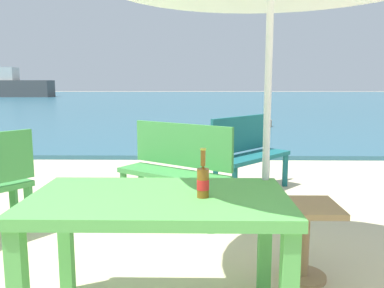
{
  "coord_description": "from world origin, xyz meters",
  "views": [
    {
      "loc": [
        -0.06,
        -1.93,
        1.36
      ],
      "look_at": [
        -0.13,
        3.0,
        0.6
      ],
      "focal_mm": 37.2,
      "sensor_mm": 36.0,
      "label": 1
    }
  ],
  "objects_px": {
    "beer_bottle_amber": "(203,180)",
    "swimmer_person": "(266,121)",
    "side_table_wood": "(305,230)",
    "bench_teal_center": "(248,149)",
    "boat_fishing_trawler": "(10,86)",
    "bench_green_right": "(176,164)",
    "picnic_table_green": "(159,215)"
  },
  "relations": [
    {
      "from": "beer_bottle_amber",
      "to": "side_table_wood",
      "type": "distance_m",
      "value": 1.05
    },
    {
      "from": "bench_teal_center",
      "to": "swimmer_person",
      "type": "bearing_deg",
      "value": 78.63
    },
    {
      "from": "beer_bottle_amber",
      "to": "bench_teal_center",
      "type": "bearing_deg",
      "value": 78.09
    },
    {
      "from": "side_table_wood",
      "to": "bench_green_right",
      "type": "height_order",
      "value": "bench_green_right"
    },
    {
      "from": "beer_bottle_amber",
      "to": "side_table_wood",
      "type": "height_order",
      "value": "beer_bottle_amber"
    },
    {
      "from": "picnic_table_green",
      "to": "side_table_wood",
      "type": "bearing_deg",
      "value": 30.03
    },
    {
      "from": "bench_teal_center",
      "to": "beer_bottle_amber",
      "type": "bearing_deg",
      "value": -101.91
    },
    {
      "from": "beer_bottle_amber",
      "to": "bench_teal_center",
      "type": "height_order",
      "value": "beer_bottle_amber"
    },
    {
      "from": "swimmer_person",
      "to": "boat_fishing_trawler",
      "type": "distance_m",
      "value": 30.92
    },
    {
      "from": "picnic_table_green",
      "to": "boat_fishing_trawler",
      "type": "distance_m",
      "value": 37.89
    },
    {
      "from": "bench_green_right",
      "to": "boat_fishing_trawler",
      "type": "xyz_separation_m",
      "value": [
        -16.81,
        32.07,
        0.49
      ]
    },
    {
      "from": "bench_green_right",
      "to": "swimmer_person",
      "type": "relative_size",
      "value": 2.92
    },
    {
      "from": "side_table_wood",
      "to": "swimmer_person",
      "type": "bearing_deg",
      "value": 82.13
    },
    {
      "from": "swimmer_person",
      "to": "bench_green_right",
      "type": "bearing_deg",
      "value": -105.99
    },
    {
      "from": "swimmer_person",
      "to": "beer_bottle_amber",
      "type": "bearing_deg",
      "value": -101.53
    },
    {
      "from": "beer_bottle_amber",
      "to": "swimmer_person",
      "type": "bearing_deg",
      "value": 78.47
    },
    {
      "from": "picnic_table_green",
      "to": "boat_fishing_trawler",
      "type": "bearing_deg",
      "value": 116.36
    },
    {
      "from": "picnic_table_green",
      "to": "swimmer_person",
      "type": "height_order",
      "value": "picnic_table_green"
    },
    {
      "from": "bench_teal_center",
      "to": "boat_fishing_trawler",
      "type": "distance_m",
      "value": 35.79
    },
    {
      "from": "bench_green_right",
      "to": "swimmer_person",
      "type": "height_order",
      "value": "bench_green_right"
    },
    {
      "from": "swimmer_person",
      "to": "bench_teal_center",
      "type": "bearing_deg",
      "value": -101.37
    },
    {
      "from": "boat_fishing_trawler",
      "to": "bench_green_right",
      "type": "bearing_deg",
      "value": -62.33
    },
    {
      "from": "beer_bottle_amber",
      "to": "boat_fishing_trawler",
      "type": "xyz_separation_m",
      "value": [
        -17.06,
        33.98,
        0.18
      ]
    },
    {
      "from": "picnic_table_green",
      "to": "boat_fishing_trawler",
      "type": "relative_size",
      "value": 0.19
    },
    {
      "from": "picnic_table_green",
      "to": "boat_fishing_trawler",
      "type": "height_order",
      "value": "boat_fishing_trawler"
    },
    {
      "from": "boat_fishing_trawler",
      "to": "picnic_table_green",
      "type": "bearing_deg",
      "value": -63.64
    },
    {
      "from": "beer_bottle_amber",
      "to": "swimmer_person",
      "type": "xyz_separation_m",
      "value": [
        1.96,
        9.62,
        -0.61
      ]
    },
    {
      "from": "side_table_wood",
      "to": "swimmer_person",
      "type": "relative_size",
      "value": 1.32
    },
    {
      "from": "side_table_wood",
      "to": "bench_green_right",
      "type": "xyz_separation_m",
      "value": [
        -0.96,
        1.33,
        0.19
      ]
    },
    {
      "from": "bench_teal_center",
      "to": "bench_green_right",
      "type": "bearing_deg",
      "value": -132.06
    },
    {
      "from": "bench_green_right",
      "to": "swimmer_person",
      "type": "distance_m",
      "value": 8.02
    },
    {
      "from": "side_table_wood",
      "to": "boat_fishing_trawler",
      "type": "xyz_separation_m",
      "value": [
        -17.77,
        33.4,
        0.68
      ]
    }
  ]
}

